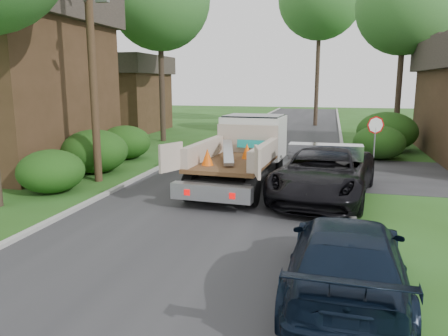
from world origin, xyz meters
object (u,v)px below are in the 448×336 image
house_left_far (115,92)px  black_pickup (324,173)px  stop_sign (375,133)px  tree_left_far (160,0)px  flatbed_truck (246,147)px  utility_pole (91,47)px  tree_right_far (405,6)px  navy_suv (346,258)px

house_left_far → black_pickup: size_ratio=1.20×
stop_sign → tree_left_far: (-12.70, 8.00, 7.20)m
stop_sign → tree_left_far: size_ratio=0.20×
tree_left_far → black_pickup: 18.36m
black_pickup → flatbed_truck: bearing=159.3°
utility_pole → tree_left_far: tree_left_far is taller
stop_sign → tree_right_far: (2.30, 11.00, 6.70)m
navy_suv → stop_sign: bearing=-95.2°
house_left_far → tree_left_far: tree_left_far is taller
utility_pole → tree_left_far: bearing=99.5°
stop_sign → utility_pole: (-10.68, -4.02, 3.40)m
flatbed_truck → stop_sign: bearing=33.0°
house_left_far → tree_right_far: (21.00, -2.00, 5.43)m
flatbed_truck → navy_suv: size_ratio=1.36×
house_left_far → navy_suv: size_ratio=1.49×
flatbed_truck → navy_suv: 9.40m
navy_suv → tree_left_far: bearing=-58.0°
tree_right_far → tree_left_far: bearing=-168.7°
house_left_far → stop_sign: bearing=-34.8°
navy_suv → flatbed_truck: bearing=-65.9°
tree_left_far → tree_right_far: size_ratio=1.06×
stop_sign → flatbed_truck: 5.73m
tree_left_far → tree_right_far: (15.00, 3.00, -0.50)m
stop_sign → black_pickup: 4.99m
tree_right_far → flatbed_truck: bearing=-117.8°
house_left_far → black_pickup: bearing=-46.3°
stop_sign → flatbed_truck: (-4.97, -2.81, -0.39)m
utility_pole → tree_right_far: tree_right_far is taller
house_left_far → navy_suv: 30.06m
stop_sign → black_pickup: stop_sign is taller
utility_pole → tree_right_far: size_ratio=0.87×
tree_left_far → flatbed_truck: size_ratio=1.78×
house_left_far → utility_pole: bearing=-64.8°
stop_sign → black_pickup: size_ratio=0.39×
house_left_far → tree_right_far: size_ratio=0.66×
tree_left_far → black_pickup: tree_left_far is taller
tree_left_far → house_left_far: bearing=140.2°
tree_right_far → house_left_far: bearing=174.6°
tree_right_far → black_pickup: bearing=-105.4°
black_pickup → tree_right_far: bearing=83.2°
tree_right_far → flatbed_truck: tree_right_far is taller
stop_sign → utility_pole: size_ratio=0.25×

